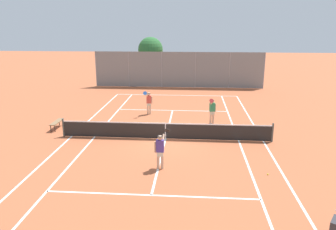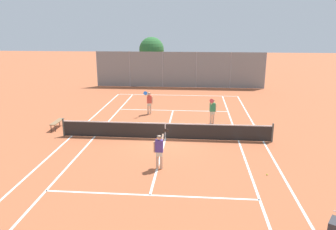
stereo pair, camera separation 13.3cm
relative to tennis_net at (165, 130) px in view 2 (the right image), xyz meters
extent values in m
plane|color=#B25B38|center=(0.00, 0.00, -0.51)|extent=(120.00, 120.00, 0.00)
cube|color=white|center=(0.00, 11.90, -0.51)|extent=(11.00, 0.10, 0.01)
cube|color=white|center=(-5.50, 0.00, -0.51)|extent=(0.10, 23.80, 0.01)
cube|color=white|center=(5.50, 0.00, -0.51)|extent=(0.10, 23.80, 0.01)
cube|color=white|center=(-4.13, 0.00, -0.51)|extent=(0.10, 23.80, 0.01)
cube|color=white|center=(4.13, 0.00, -0.51)|extent=(0.10, 23.80, 0.01)
cube|color=white|center=(0.00, -6.40, -0.51)|extent=(8.26, 0.10, 0.01)
cube|color=white|center=(0.00, 6.40, -0.51)|extent=(8.26, 0.10, 0.01)
cube|color=white|center=(0.00, 0.00, -0.51)|extent=(0.10, 12.80, 0.01)
cylinder|color=#474C47|center=(-5.95, 0.00, 0.03)|extent=(0.10, 0.10, 1.07)
cylinder|color=#474C47|center=(5.95, 0.00, 0.03)|extent=(0.10, 0.10, 1.07)
cube|color=black|center=(0.00, 0.00, -0.04)|extent=(11.90, 0.02, 0.89)
cube|color=white|center=(0.00, 0.00, 0.41)|extent=(11.90, 0.03, 0.06)
cube|color=white|center=(0.00, 0.00, -0.06)|extent=(0.05, 0.03, 0.89)
cylinder|color=#D8A884|center=(0.01, -3.99, -0.10)|extent=(0.13, 0.13, 0.82)
cylinder|color=#D8A884|center=(0.19, -3.99, -0.10)|extent=(0.13, 0.13, 0.82)
cube|color=beige|center=(0.10, -3.99, 0.23)|extent=(0.28, 0.18, 0.24)
cube|color=#4C388C|center=(0.10, -3.99, 0.59)|extent=(0.34, 0.20, 0.56)
sphere|color=#D8A884|center=(0.10, -3.99, 0.98)|extent=(0.22, 0.22, 0.22)
cylinder|color=black|center=(0.10, -3.99, 1.05)|extent=(0.23, 0.23, 0.02)
cylinder|color=#D8A884|center=(-0.12, -3.99, 0.53)|extent=(0.08, 0.08, 0.52)
cylinder|color=#D8A884|center=(0.23, -3.85, 0.88)|extent=(0.08, 0.46, 0.35)
cylinder|color=black|center=(0.36, -3.59, 1.04)|extent=(0.03, 0.25, 0.22)
cylinder|color=black|center=(0.36, -3.47, 1.15)|extent=(0.28, 0.20, 0.23)
cylinder|color=beige|center=(-1.56, 5.25, -0.10)|extent=(0.13, 0.13, 0.82)
cylinder|color=beige|center=(-1.73, 5.23, -0.10)|extent=(0.13, 0.13, 0.82)
cube|color=beige|center=(-1.64, 5.24, 0.23)|extent=(0.30, 0.22, 0.24)
cube|color=#D84C3F|center=(-1.64, 5.24, 0.59)|extent=(0.36, 0.24, 0.56)
sphere|color=beige|center=(-1.64, 5.24, 0.98)|extent=(0.22, 0.22, 0.22)
cylinder|color=black|center=(-1.64, 5.24, 1.05)|extent=(0.23, 0.23, 0.02)
cylinder|color=beige|center=(-1.43, 5.27, 0.53)|extent=(0.08, 0.08, 0.52)
cylinder|color=beige|center=(-1.75, 5.09, 0.88)|extent=(0.14, 0.46, 0.35)
cylinder|color=#1E4C99|center=(-1.85, 4.81, 1.04)|extent=(0.07, 0.25, 0.22)
cylinder|color=#1E4C99|center=(-1.83, 4.69, 1.15)|extent=(0.30, 0.23, 0.23)
cylinder|color=beige|center=(2.88, 3.30, -0.10)|extent=(0.13, 0.13, 0.82)
cylinder|color=beige|center=(2.71, 3.24, -0.10)|extent=(0.13, 0.13, 0.82)
cube|color=beige|center=(2.79, 3.27, 0.23)|extent=(0.32, 0.25, 0.24)
cube|color=#338C59|center=(2.79, 3.27, 0.59)|extent=(0.38, 0.29, 0.56)
sphere|color=beige|center=(2.79, 3.27, 0.98)|extent=(0.22, 0.22, 0.22)
cylinder|color=black|center=(2.79, 3.27, 1.05)|extent=(0.23, 0.23, 0.02)
cylinder|color=beige|center=(3.00, 3.34, 0.53)|extent=(0.08, 0.08, 0.52)
cylinder|color=beige|center=(2.71, 3.10, 0.88)|extent=(0.21, 0.46, 0.35)
cylinder|color=maroon|center=(2.66, 2.81, 1.04)|extent=(0.10, 0.25, 0.22)
cylinder|color=maroon|center=(2.70, 2.70, 1.15)|extent=(0.33, 0.27, 0.23)
sphere|color=#D1DB33|center=(5.17, 2.83, -0.48)|extent=(0.07, 0.07, 0.07)
sphere|color=#D1DB33|center=(3.64, 0.53, -0.48)|extent=(0.07, 0.07, 0.07)
sphere|color=#D1DB33|center=(4.83, -4.27, -0.48)|extent=(0.07, 0.07, 0.07)
cube|color=olive|center=(-6.93, 1.38, -0.07)|extent=(0.36, 1.50, 0.05)
cylinder|color=#262626|center=(-6.80, 2.02, -0.30)|extent=(0.05, 0.05, 0.41)
cylinder|color=#262626|center=(-6.80, 0.75, -0.30)|extent=(0.05, 0.05, 0.41)
cylinder|color=#262626|center=(-7.05, 2.02, -0.30)|extent=(0.05, 0.05, 0.41)
cylinder|color=#262626|center=(-7.05, 0.75, -0.30)|extent=(0.05, 0.05, 0.41)
cylinder|color=gray|center=(-8.58, 15.81, 1.31)|extent=(0.08, 0.08, 3.64)
cylinder|color=gray|center=(-5.15, 15.81, 1.31)|extent=(0.08, 0.08, 3.64)
cylinder|color=gray|center=(-1.72, 15.81, 1.31)|extent=(0.08, 0.08, 3.64)
cylinder|color=gray|center=(1.72, 15.81, 1.31)|extent=(0.08, 0.08, 3.64)
cylinder|color=gray|center=(5.15, 15.81, 1.31)|extent=(0.08, 0.08, 3.64)
cylinder|color=gray|center=(8.58, 15.81, 1.31)|extent=(0.08, 0.08, 3.64)
cube|color=slate|center=(0.00, 15.81, 1.31)|extent=(17.17, 0.02, 3.60)
cylinder|color=brown|center=(-3.22, 18.66, 0.83)|extent=(0.22, 0.22, 2.67)
sphere|color=#2D6B33|center=(-3.22, 18.66, 3.11)|extent=(2.72, 2.72, 2.72)
sphere|color=#2D6B33|center=(-3.31, 18.81, 2.77)|extent=(1.87, 1.87, 1.87)
camera|label=1|loc=(1.50, -17.56, 5.82)|focal=35.00mm
camera|label=2|loc=(1.63, -17.55, 5.82)|focal=35.00mm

